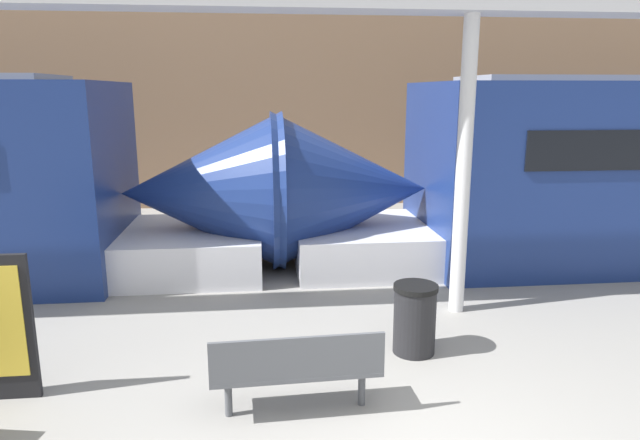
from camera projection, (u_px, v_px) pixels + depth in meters
name	position (u px, v px, depth m)	size (l,w,h in m)	color
station_wall	(298.00, 109.00, 14.64)	(56.00, 0.20, 5.00)	#937051
bench_near	(297.00, 367.00, 5.22)	(1.60, 0.51, 0.83)	#4C4F54
trash_bin	(415.00, 319.00, 6.52)	(0.51, 0.51, 0.82)	black
support_column_near	(463.00, 170.00, 7.44)	(0.20, 0.20, 3.88)	silver
canopy_beam	(473.00, 1.00, 6.98)	(28.00, 0.60, 0.28)	#B7B7BC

